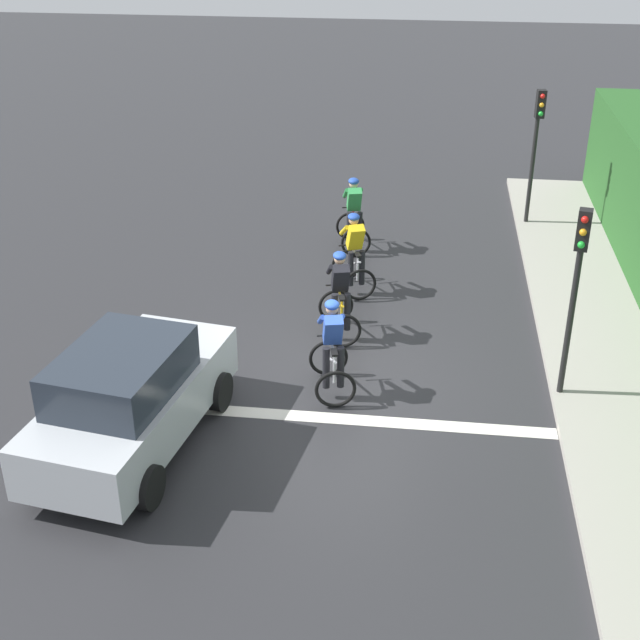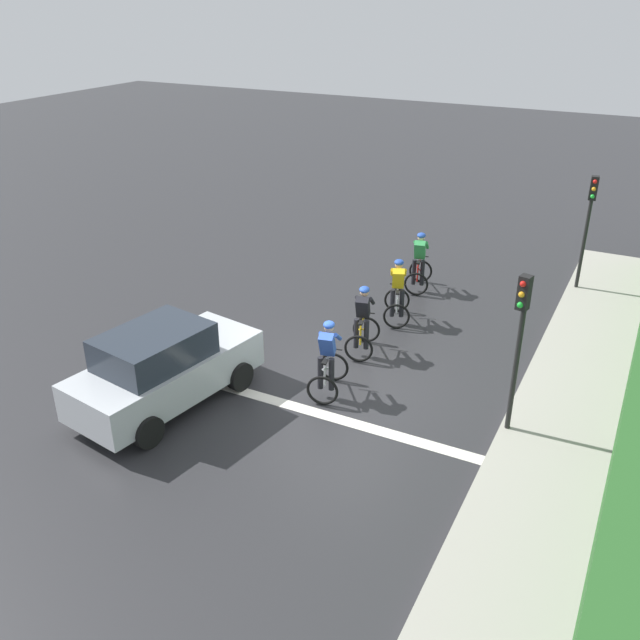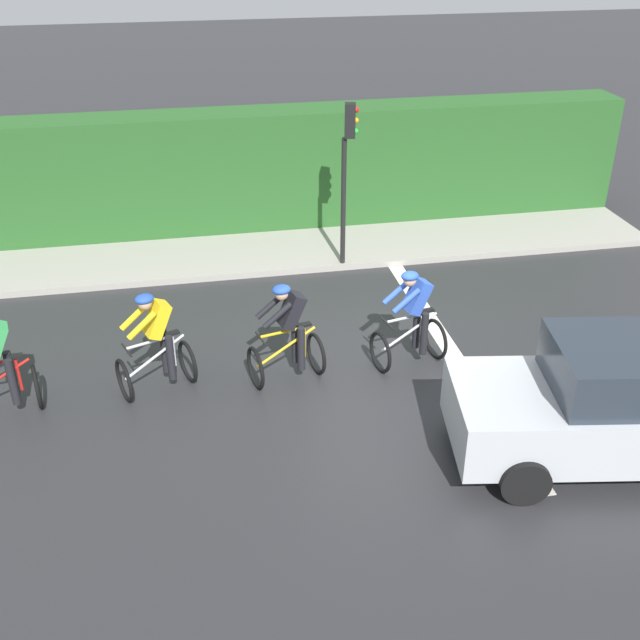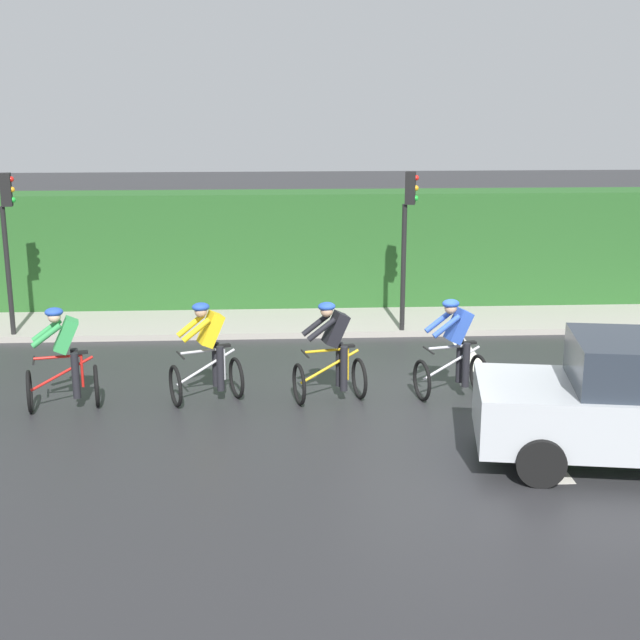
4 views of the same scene
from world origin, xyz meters
name	(u,v)px [view 2 (image 2 of 4)]	position (x,y,z in m)	size (l,w,h in m)	color
ground_plane	(342,384)	(0.00, 0.00, 0.00)	(80.00, 80.00, 0.00)	#28282B
sidewalk_kerb	(590,393)	(4.91, 2.00, 0.06)	(2.80, 18.09, 0.12)	#9E998E
stone_wall_low	(638,395)	(5.81, 2.00, 0.27)	(0.44, 18.09, 0.53)	gray
road_marking_stop_line	(316,412)	(0.00, -1.24, 0.00)	(7.00, 0.30, 0.01)	silver
cyclist_lead	(419,263)	(-0.33, 5.77, 0.80)	(0.90, 1.20, 1.66)	black
cyclist_second	(398,292)	(-0.12, 3.54, 0.80)	(1.02, 1.25, 1.66)	black
cyclist_mid	(363,322)	(-0.21, 1.55, 0.80)	(0.91, 1.21, 1.66)	black
cyclist_fourth	(328,360)	(-0.12, -0.45, 0.80)	(0.91, 1.21, 1.66)	black
car_silver	(164,367)	(-2.91, -2.36, 0.87)	(2.38, 4.32, 1.76)	#B7BCC1
traffic_light_near_crossing	(519,332)	(3.63, -0.21, 2.22)	(0.24, 0.31, 3.34)	black
traffic_light_far_junction	(589,216)	(3.75, 7.66, 2.22)	(0.23, 0.31, 3.34)	black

